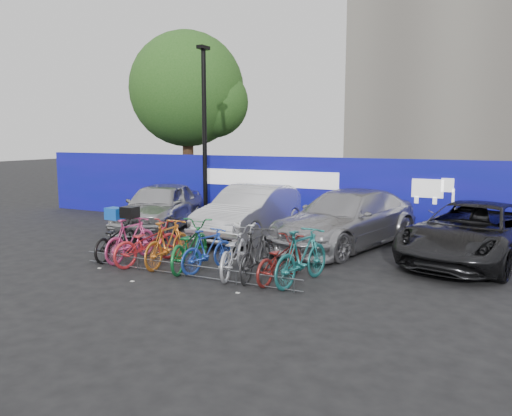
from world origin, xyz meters
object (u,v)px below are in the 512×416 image
Objects in this scene: bike_2 at (147,243)px; bike_7 at (256,254)px; tree at (192,92)px; bike_4 at (189,245)px; bike_5 at (208,250)px; bike_1 at (131,239)px; bike_9 at (302,256)px; bike_6 at (233,252)px; lamppost at (204,131)px; car_2 at (346,219)px; car_1 at (252,211)px; bike_8 at (280,259)px; bike_rack at (185,270)px; car_3 at (473,232)px; car_0 at (160,206)px; bike_0 at (116,239)px; bike_3 at (168,243)px.

bike_2 is 2.92m from bike_7.
tree is 3.71× the size of bike_4.
bike_2 reaches higher than bike_5.
bike_9 is (4.54, 0.01, 0.05)m from bike_1.
bike_6 is 0.58m from bike_7.
lamppost is 6.35m from bike_2.
bike_2 is at bearing 173.80° from bike_1.
tree is 11.74m from car_2.
bike_2 is (0.57, -0.08, -0.03)m from bike_1.
bike_2 is at bearing -100.25° from car_1.
tree is at bearing -41.40° from bike_8.
bike_9 is (2.29, 0.01, 0.10)m from bike_5.
bike_8 is (4.03, 0.01, -0.07)m from bike_1.
bike_5 reaches higher than bike_rack.
tree reaches higher than car_3.
bike_5 is at bearing -13.46° from bike_6.
car_0 is 0.86× the size of car_2.
bike_9 is at bearing 169.35° from bike_0.
car_3 is 5.98m from bike_6.
bike_4 is (2.26, -0.03, 0.06)m from bike_0.
lamppost reaches higher than bike_5.
car_3 is (5.60, 4.31, 0.57)m from bike_rack.
bike_7 is at bearing -166.17° from bike_2.
bike_9 is at bearing 14.24° from bike_rack.
tree reaches higher than bike_0.
tree reaches higher than bike_9.
bike_1 is at bearing 164.95° from bike_0.
car_1 is 2.44× the size of bike_2.
bike_7 is (8.24, -10.07, -4.52)m from tree.
car_1 reaches higher than bike_3.
car_1 reaches higher than bike_6.
bike_rack is (3.20, -6.00, -3.11)m from lamppost.
car_0 is 4.49m from bike_2.
bike_3 is at bearing -7.03° from bike_4.
bike_5 is at bearing -76.83° from car_1.
bike_9 is (5.07, -0.04, 0.10)m from bike_0.
car_1 is 4.05m from bike_3.
bike_9 reaches higher than bike_8.
tree reaches higher than car_1.
bike_7 is 1.05m from bike_9.
car_2 is at bearing -0.28° from car_1.
car_1 is (2.54, -1.36, -2.48)m from lamppost.
lamppost reaches higher than bike_1.
bike_5 is at bearing 11.77° from bike_9.
bike_6 is (0.89, 0.62, 0.37)m from bike_rack.
bike_9 reaches higher than bike_3.
bike_4 is at bearing -61.56° from lamppost.
tree is 1.49× the size of car_3.
bike_1 is 3.49m from bike_7.
bike_3 reaches higher than bike_5.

